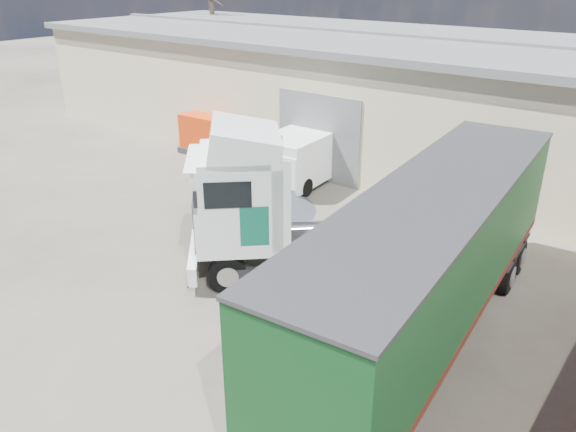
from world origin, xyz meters
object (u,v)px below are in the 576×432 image
Objects in this scene: box_trailer at (434,250)px; tractor_unit at (269,211)px; panel_van at (306,155)px; orange_skip at (213,137)px.

tractor_unit is at bearing 171.68° from box_trailer.
panel_van is at bearing 164.95° from tractor_unit.
tractor_unit is at bearing -65.80° from panel_van.
orange_skip is at bearing 173.37° from panel_van.
orange_skip is at bearing 147.90° from box_trailer.
box_trailer is (5.09, -0.26, 0.50)m from tractor_unit.
panel_van is 5.72m from orange_skip.
tractor_unit reaches higher than box_trailer.
box_trailer reaches higher than panel_van.
tractor_unit is at bearing -39.68° from orange_skip.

